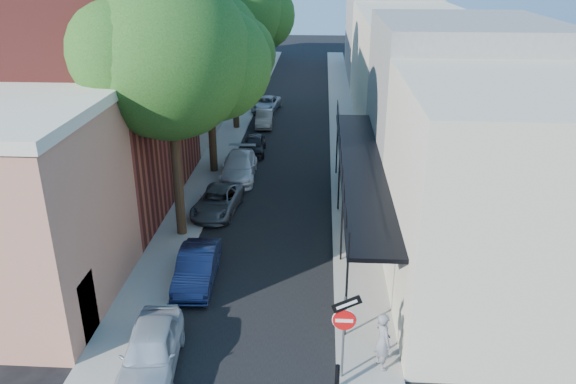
# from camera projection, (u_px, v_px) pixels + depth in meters

# --- Properties ---
(road_surface) EXTENTS (6.00, 64.00, 0.01)m
(road_surface) POSITION_uv_depth(u_px,v_px,m) (291.00, 119.00, 43.61)
(road_surface) COLOR black
(road_surface) RESTS_ON ground
(sidewalk_left) EXTENTS (2.00, 64.00, 0.12)m
(sidewalk_left) POSITION_uv_depth(u_px,v_px,m) (240.00, 117.00, 43.81)
(sidewalk_left) COLOR gray
(sidewalk_left) RESTS_ON ground
(sidewalk_right) EXTENTS (2.00, 64.00, 0.12)m
(sidewalk_right) POSITION_uv_depth(u_px,v_px,m) (342.00, 119.00, 43.36)
(sidewalk_right) COLOR gray
(sidewalk_right) RESTS_ON ground
(buildings_left) EXTENTS (10.10, 59.10, 12.00)m
(buildings_left) POSITION_uv_depth(u_px,v_px,m) (163.00, 56.00, 41.07)
(buildings_left) COLOR #B3725C
(buildings_left) RESTS_ON ground
(buildings_right) EXTENTS (9.80, 55.00, 10.00)m
(buildings_right) POSITION_uv_depth(u_px,v_px,m) (413.00, 64.00, 40.92)
(buildings_right) COLOR beige
(buildings_right) RESTS_ON ground
(sign_post) EXTENTS (0.89, 0.17, 2.99)m
(sign_post) POSITION_uv_depth(u_px,v_px,m) (344.00, 323.00, 15.94)
(sign_post) COLOR #595B60
(sign_post) RESTS_ON ground
(bollard) EXTENTS (0.14, 0.14, 0.80)m
(bollard) POSITION_uv_depth(u_px,v_px,m) (337.00, 377.00, 16.11)
(bollard) COLOR black
(bollard) RESTS_ON sidewalk_right
(oak_near) EXTENTS (7.48, 6.80, 11.42)m
(oak_near) POSITION_uv_depth(u_px,v_px,m) (180.00, 58.00, 22.58)
(oak_near) COLOR #352515
(oak_near) RESTS_ON ground
(oak_mid) EXTENTS (6.60, 6.00, 10.20)m
(oak_mid) POSITION_uv_depth(u_px,v_px,m) (215.00, 49.00, 30.23)
(oak_mid) COLOR #352515
(oak_mid) RESTS_ON ground
(oak_far) EXTENTS (7.70, 7.00, 11.90)m
(oak_far) POSITION_uv_depth(u_px,v_px,m) (239.00, 10.00, 38.07)
(oak_far) COLOR #352515
(oak_far) RESTS_ON ground
(parked_car_a) EXTENTS (2.05, 4.24, 1.40)m
(parked_car_a) POSITION_uv_depth(u_px,v_px,m) (151.00, 351.00, 16.89)
(parked_car_a) COLOR #ADB5BF
(parked_car_a) RESTS_ON ground
(parked_car_b) EXTENTS (1.56, 4.01, 1.30)m
(parked_car_b) POSITION_uv_depth(u_px,v_px,m) (197.00, 268.00, 21.50)
(parked_car_b) COLOR #162046
(parked_car_b) RESTS_ON ground
(parked_car_c) EXTENTS (2.31, 4.31, 1.15)m
(parked_car_c) POSITION_uv_depth(u_px,v_px,m) (218.00, 202.00, 27.46)
(parked_car_c) COLOR #525559
(parked_car_c) RESTS_ON ground
(parked_car_d) EXTENTS (2.09, 4.73, 1.35)m
(parked_car_d) POSITION_uv_depth(u_px,v_px,m) (239.00, 167.00, 31.72)
(parked_car_d) COLOR silver
(parked_car_d) RESTS_ON ground
(parked_car_e) EXTENTS (1.55, 3.50, 1.17)m
(parked_car_e) POSITION_uv_depth(u_px,v_px,m) (254.00, 144.00, 35.73)
(parked_car_e) COLOR black
(parked_car_e) RESTS_ON ground
(parked_car_f) EXTENTS (1.44, 3.57, 1.15)m
(parked_car_f) POSITION_uv_depth(u_px,v_px,m) (264.00, 119.00, 41.47)
(parked_car_f) COLOR gray
(parked_car_f) RESTS_ON ground
(parked_car_g) EXTENTS (2.34, 4.23, 1.12)m
(parked_car_g) POSITION_uv_depth(u_px,v_px,m) (266.00, 104.00, 45.64)
(parked_car_g) COLOR #8E97A0
(parked_car_g) RESTS_ON ground
(pedestrian) EXTENTS (0.69, 0.82, 1.90)m
(pedestrian) POSITION_uv_depth(u_px,v_px,m) (383.00, 341.00, 16.74)
(pedestrian) COLOR slate
(pedestrian) RESTS_ON sidewalk_right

